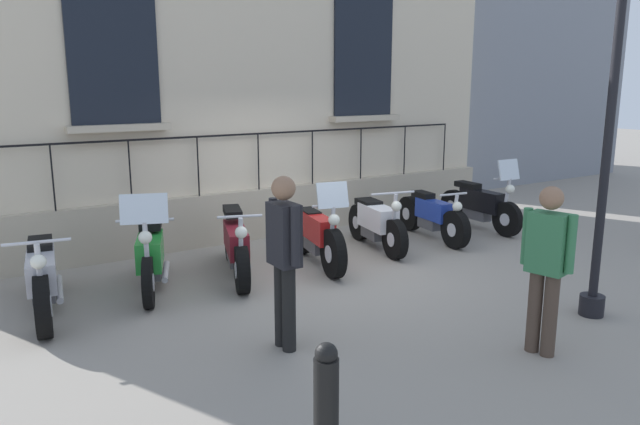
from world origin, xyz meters
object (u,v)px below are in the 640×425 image
at_px(motorcycle_green, 151,257).
at_px(motorcycle_silver, 43,278).
at_px(pedestrian_walking, 284,252).
at_px(lamppost, 621,12).
at_px(bollard, 326,409).
at_px(motorcycle_maroon, 236,247).
at_px(motorcycle_white, 377,224).
at_px(motorcycle_blue, 432,217).
at_px(pedestrian_standing, 547,261).
at_px(motorcycle_red, 317,236).
at_px(motorcycle_black, 480,206).

bearing_deg(motorcycle_green, motorcycle_silver, -86.86).
bearing_deg(pedestrian_walking, lamppost, 70.98).
xyz_separation_m(motorcycle_green, bollard, (4.39, -0.22, 0.04)).
xyz_separation_m(motorcycle_silver, motorcycle_maroon, (-0.07, 2.51, -0.02)).
relative_size(motorcycle_white, motorcycle_blue, 0.94).
xyz_separation_m(motorcycle_white, lamppost, (3.64, 0.30, 2.96)).
bearing_deg(pedestrian_standing, bollard, -81.55).
height_order(motorcycle_red, bollard, motorcycle_red).
bearing_deg(motorcycle_white, bollard, -41.80).
xyz_separation_m(motorcycle_blue, pedestrian_walking, (2.45, -4.34, 0.62)).
xyz_separation_m(motorcycle_maroon, pedestrian_standing, (3.96, 1.44, 0.55)).
distance_m(motorcycle_white, pedestrian_standing, 4.14).
bearing_deg(bollard, motorcycle_maroon, 162.06).
height_order(motorcycle_black, pedestrian_standing, pedestrian_standing).
bearing_deg(motorcycle_white, lamppost, 4.75).
distance_m(motorcycle_maroon, pedestrian_walking, 2.61).
distance_m(motorcycle_black, pedestrian_walking, 6.17).
height_order(motorcycle_red, motorcycle_blue, motorcycle_red).
distance_m(bollard, pedestrian_walking, 2.15).
xyz_separation_m(motorcycle_red, pedestrian_standing, (3.75, 0.23, 0.52)).
bearing_deg(motorcycle_black, lamppost, -30.42).
height_order(motorcycle_silver, pedestrian_walking, pedestrian_walking).
height_order(motorcycle_red, motorcycle_black, motorcycle_black).
relative_size(motorcycle_green, motorcycle_maroon, 0.88).
bearing_deg(motorcycle_silver, motorcycle_white, 90.79).
bearing_deg(motorcycle_blue, motorcycle_red, -85.40).
height_order(pedestrian_standing, pedestrian_walking, pedestrian_walking).
height_order(motorcycle_silver, motorcycle_blue, motorcycle_silver).
bearing_deg(motorcycle_maroon, motorcycle_blue, 89.86).
xyz_separation_m(motorcycle_white, motorcycle_black, (-0.05, 2.47, 0.02)).
distance_m(motorcycle_red, pedestrian_walking, 2.96).
bearing_deg(motorcycle_black, pedestrian_walking, -65.89).
relative_size(motorcycle_maroon, pedestrian_standing, 1.23).
height_order(motorcycle_blue, lamppost, lamppost).
distance_m(motorcycle_silver, motorcycle_blue, 6.22).
bearing_deg(motorcycle_black, bollard, -55.23).
relative_size(motorcycle_red, pedestrian_standing, 1.19).
distance_m(motorcycle_blue, bollard, 6.75).
xyz_separation_m(motorcycle_red, motorcycle_white, (-0.21, 1.29, -0.02)).
bearing_deg(lamppost, motorcycle_maroon, -142.36).
relative_size(motorcycle_silver, motorcycle_red, 1.10).
bearing_deg(motorcycle_maroon, bollard, -17.94).
height_order(motorcycle_silver, motorcycle_green, motorcycle_green).
bearing_deg(motorcycle_red, motorcycle_blue, 94.60).
height_order(motorcycle_red, pedestrian_walking, pedestrian_walking).
height_order(motorcycle_maroon, motorcycle_white, motorcycle_white).
height_order(motorcycle_maroon, motorcycle_red, motorcycle_red).
height_order(motorcycle_white, motorcycle_blue, motorcycle_white).
relative_size(bollard, pedestrian_walking, 0.55).
relative_size(lamppost, pedestrian_walking, 2.37).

